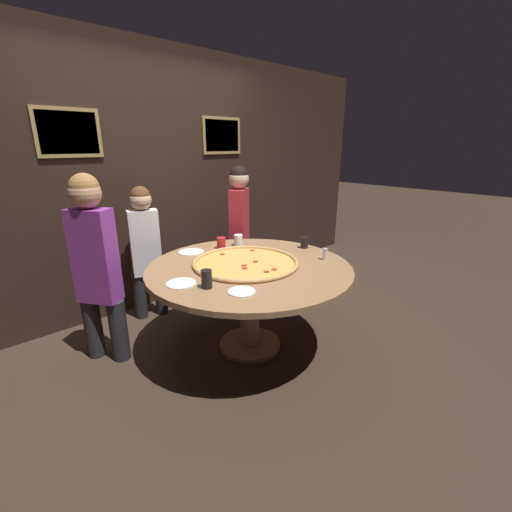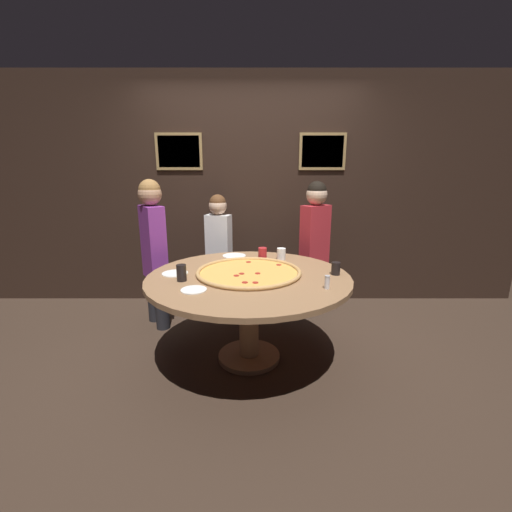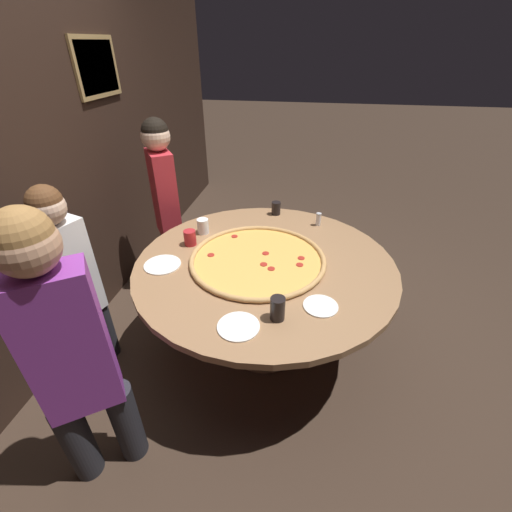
% 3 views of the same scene
% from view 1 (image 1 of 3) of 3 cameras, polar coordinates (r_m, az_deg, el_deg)
% --- Properties ---
extents(ground_plane, '(24.00, 24.00, 0.00)m').
position_cam_1_polar(ground_plane, '(3.05, -1.01, -14.78)').
color(ground_plane, '#38281E').
extents(back_wall, '(6.40, 0.08, 2.60)m').
position_cam_1_polar(back_wall, '(3.76, -15.88, 12.07)').
color(back_wall, black).
rests_on(back_wall, ground_plane).
extents(dining_table, '(1.62, 1.62, 0.74)m').
position_cam_1_polar(dining_table, '(2.77, -1.08, -4.05)').
color(dining_table, '#936B47').
rests_on(dining_table, ground_plane).
extents(giant_pizza, '(0.85, 0.85, 0.03)m').
position_cam_1_polar(giant_pizza, '(2.75, -1.73, -1.09)').
color(giant_pizza, '#E5A84C').
rests_on(giant_pizza, dining_table).
extents(drink_cup_near_right, '(0.07, 0.07, 0.13)m').
position_cam_1_polar(drink_cup_near_right, '(2.31, -8.24, -3.82)').
color(drink_cup_near_right, black).
rests_on(drink_cup_near_right, dining_table).
extents(drink_cup_far_right, '(0.08, 0.08, 0.11)m').
position_cam_1_polar(drink_cup_far_right, '(3.25, -2.97, 2.66)').
color(drink_cup_far_right, white).
rests_on(drink_cup_far_right, dining_table).
extents(drink_cup_near_left, '(0.07, 0.07, 0.10)m').
position_cam_1_polar(drink_cup_near_left, '(3.20, 8.07, 2.22)').
color(drink_cup_near_left, black).
rests_on(drink_cup_near_left, dining_table).
extents(drink_cup_by_shaker, '(0.08, 0.08, 0.10)m').
position_cam_1_polar(drink_cup_by_shaker, '(3.17, -5.81, 2.18)').
color(drink_cup_by_shaker, '#B22328').
rests_on(drink_cup_by_shaker, dining_table).
extents(white_plate_beside_cup, '(0.22, 0.22, 0.01)m').
position_cam_1_polar(white_plate_beside_cup, '(3.11, -10.77, 0.69)').
color(white_plate_beside_cup, white).
rests_on(white_plate_beside_cup, dining_table).
extents(white_plate_far_back, '(0.18, 0.18, 0.01)m').
position_cam_1_polar(white_plate_far_back, '(2.25, -2.41, -5.93)').
color(white_plate_far_back, white).
rests_on(white_plate_far_back, dining_table).
extents(white_plate_right_side, '(0.21, 0.21, 0.01)m').
position_cam_1_polar(white_plate_right_side, '(2.43, -12.38, -4.47)').
color(white_plate_right_side, white).
rests_on(white_plate_right_side, dining_table).
extents(condiment_shaker, '(0.04, 0.04, 0.10)m').
position_cam_1_polar(condiment_shaker, '(2.90, 11.41, 0.33)').
color(condiment_shaker, silver).
rests_on(condiment_shaker, dining_table).
extents(diner_far_left, '(0.34, 0.22, 1.30)m').
position_cam_1_polar(diner_far_left, '(3.44, -17.95, 1.67)').
color(diner_far_left, '#232328').
rests_on(diner_far_left, ground_plane).
extents(diner_side_right, '(0.37, 0.32, 1.45)m').
position_cam_1_polar(diner_side_right, '(3.81, -2.77, 5.41)').
color(diner_side_right, '#232328').
rests_on(diner_side_right, ground_plane).
extents(diner_side_left, '(0.32, 0.38, 1.47)m').
position_cam_1_polar(diner_side_left, '(2.82, -25.21, -0.63)').
color(diner_side_left, '#232328').
rests_on(diner_side_left, ground_plane).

